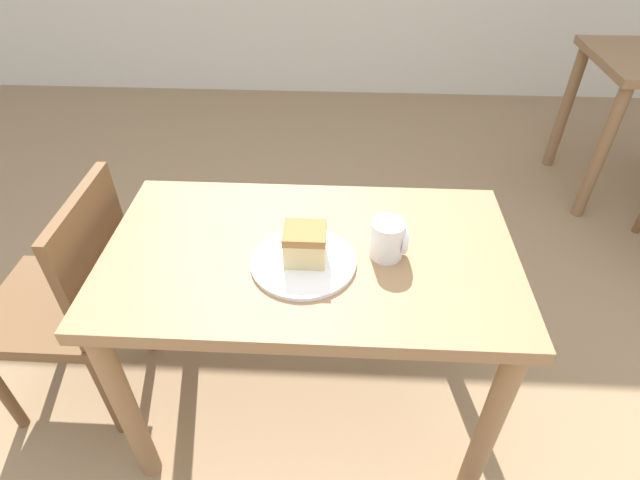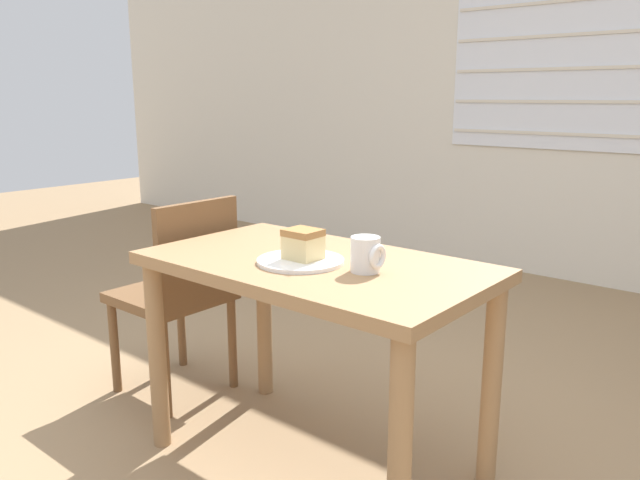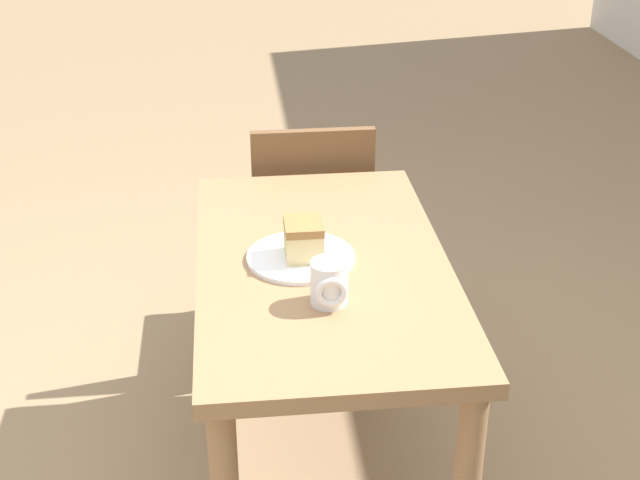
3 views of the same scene
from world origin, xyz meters
TOP-DOWN VIEW (x-y plane):
  - dining_table_near at (-0.11, 0.32)m, footprint 1.08×0.62m
  - chair_near_window at (-0.84, 0.35)m, footprint 0.40×0.40m
  - plate at (-0.12, 0.26)m, footprint 0.27×0.27m
  - cake_slice at (-0.12, 0.27)m, footprint 0.10×0.09m
  - coffee_mug at (0.09, 0.31)m, footprint 0.09×0.09m

SIDE VIEW (x-z plane):
  - chair_near_window at x=-0.84m, z-range 0.04..0.85m
  - dining_table_near at x=-0.11m, z-range 0.24..0.94m
  - plate at x=-0.12m, z-range 0.70..0.71m
  - coffee_mug at x=0.09m, z-range 0.70..0.80m
  - cake_slice at x=-0.12m, z-range 0.71..0.81m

